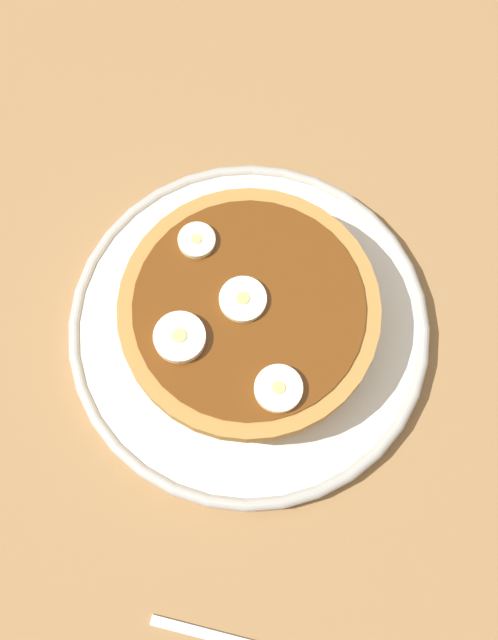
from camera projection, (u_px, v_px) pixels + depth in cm
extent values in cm
cube|color=olive|center=(249.00, 337.00, 63.63)|extent=(140.00, 140.00, 3.00)
cylinder|color=silver|center=(249.00, 329.00, 61.55)|extent=(26.71, 26.71, 1.37)
torus|color=#A19E96|center=(249.00, 327.00, 61.09)|extent=(26.87, 26.87, 0.96)
cylinder|color=#C18140|center=(248.00, 321.00, 60.27)|extent=(17.18, 17.18, 1.44)
cylinder|color=#AB883B|center=(240.00, 315.00, 58.89)|extent=(17.69, 17.69, 1.44)
cylinder|color=#A57537|center=(250.00, 305.00, 57.60)|extent=(18.34, 18.34, 1.44)
cylinder|color=#592B0A|center=(249.00, 307.00, 56.71)|extent=(16.17, 16.17, 0.16)
cylinder|color=#F0F3C2|center=(241.00, 301.00, 56.60)|extent=(3.30, 3.30, 0.62)
cylinder|color=tan|center=(241.00, 299.00, 56.26)|extent=(0.92, 0.92, 0.08)
cylinder|color=#EFEFBC|center=(197.00, 241.00, 57.98)|extent=(2.66, 2.66, 0.66)
cylinder|color=tan|center=(196.00, 239.00, 57.62)|extent=(0.75, 0.75, 0.08)
cylinder|color=#F8E0C1|center=(180.00, 338.00, 55.65)|extent=(3.57, 3.57, 0.87)
cylinder|color=tan|center=(179.00, 336.00, 55.20)|extent=(1.00, 1.00, 0.08)
cylinder|color=#F5E3BA|center=(278.00, 389.00, 54.61)|extent=(3.25, 3.25, 0.76)
cylinder|color=tan|center=(279.00, 387.00, 54.20)|extent=(0.91, 0.91, 0.08)
cube|color=silver|center=(219.00, 637.00, 55.27)|extent=(5.69, 8.39, 0.50)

